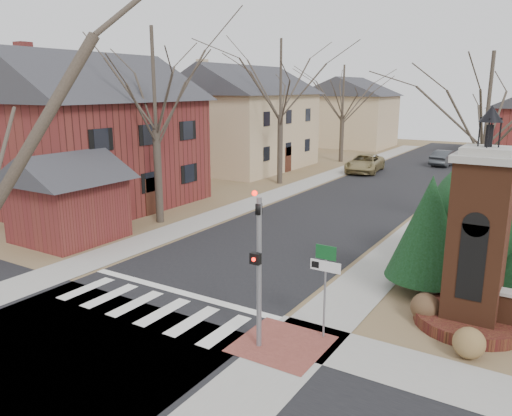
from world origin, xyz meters
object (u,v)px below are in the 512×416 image
Objects in this scene: sign_post at (325,273)px; distant_car at (445,158)px; brick_gate_monument at (476,257)px; pickup_truck at (365,163)px; traffic_signal_pole at (259,257)px.

sign_post reaches higher than distant_car.
brick_gate_monument reaches higher than pickup_truck.
sign_post is 4.55m from brick_gate_monument.
brick_gate_monument is at bearing 110.86° from distant_car.
pickup_truck is at bearing 116.15° from brick_gate_monument.
traffic_signal_pole is 37.25m from distant_car.
brick_gate_monument reaches higher than traffic_signal_pole.
traffic_signal_pole is 1.64× the size of sign_post.
brick_gate_monument is at bearing 43.24° from traffic_signal_pole.
traffic_signal_pole is 0.84× the size of pickup_truck.
pickup_truck is 1.26× the size of distant_car.
traffic_signal_pole is 30.71m from pickup_truck.
distant_car is (-2.70, 37.10, -1.88)m from traffic_signal_pole.
brick_gate_monument is (4.70, 4.42, -0.42)m from traffic_signal_pole.
distant_car is at bearing 102.76° from brick_gate_monument.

